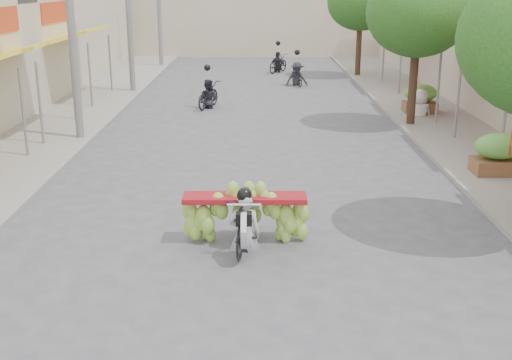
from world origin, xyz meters
name	(u,v)px	position (x,y,z in m)	size (l,w,h in m)	color
ground	(248,351)	(0.00, 0.00, 0.00)	(120.00, 120.00, 0.00)	#56565B
sidewalk_left	(58,119)	(-7.00, 15.00, 0.06)	(4.00, 60.00, 0.12)	gray
sidewalk_right	(448,119)	(7.00, 15.00, 0.06)	(4.00, 60.00, 0.12)	gray
far_building	(255,1)	(0.00, 38.00, 3.50)	(20.00, 6.00, 7.00)	beige
utility_pole_mid	(70,8)	(-5.40, 12.00, 4.03)	(0.60, 0.24, 8.00)	slate
utility_pole_far	(128,0)	(-5.40, 21.00, 4.03)	(0.60, 0.24, 8.00)	slate
street_tree_mid	(418,13)	(5.40, 14.00, 3.78)	(3.40, 3.40, 5.25)	#3A2719
street_tree_far	(361,2)	(5.40, 26.00, 3.78)	(3.40, 3.40, 5.25)	#3A2719
produce_crate_mid	(498,151)	(6.20, 8.00, 0.71)	(1.20, 0.88, 1.16)	brown
produce_crate_far	(420,96)	(6.20, 16.00, 0.71)	(1.20, 0.88, 1.16)	brown
banana_motorbike	(245,212)	(-0.11, 3.62, 0.69)	(2.33, 1.95, 2.03)	black
pedestrian	(421,89)	(6.05, 15.37, 1.07)	(1.04, 0.75, 1.90)	white
bg_motorbike_a	(208,90)	(-1.79, 17.45, 0.72)	(1.18, 1.93, 1.95)	black
bg_motorbike_b	(297,68)	(2.05, 23.07, 0.83)	(1.15, 1.85, 1.95)	black
bg_motorbike_c	(278,58)	(1.30, 27.75, 0.78)	(1.43, 1.85, 1.95)	black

